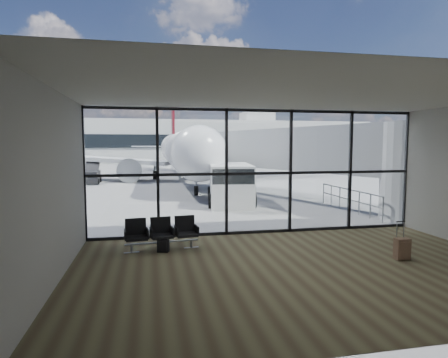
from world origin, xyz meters
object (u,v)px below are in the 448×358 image
object	(u,v)px
suitcase	(402,249)
service_van	(230,183)
airliner	(181,151)
backpack	(163,244)
mobile_stairs	(23,181)
belt_loader	(91,176)
seating_row	(161,232)

from	to	relation	value
suitcase	service_van	bearing A→B (deg)	103.84
service_van	airliner	bearing A→B (deg)	102.78
backpack	airliner	world-z (taller)	airliner
service_van	backpack	bearing A→B (deg)	-105.80
backpack	airliner	xyz separation A→B (m)	(2.70, 25.64, 2.43)
suitcase	mobile_stairs	bearing A→B (deg)	128.16
belt_loader	backpack	bearing A→B (deg)	-78.43
backpack	mobile_stairs	xyz separation A→B (m)	(-9.64, 19.06, 0.36)
backpack	mobile_stairs	size ratio (longest dim) A/B	0.13
belt_loader	mobile_stairs	world-z (taller)	mobile_stairs
backpack	mobile_stairs	world-z (taller)	mobile_stairs
seating_row	backpack	world-z (taller)	seating_row
seating_row	service_van	xyz separation A→B (m)	(4.02, 8.53, 0.57)
seating_row	suitcase	world-z (taller)	suitcase
backpack	belt_loader	distance (m)	22.77
mobile_stairs	belt_loader	bearing A→B (deg)	47.32
belt_loader	mobile_stairs	distance (m)	5.33
seating_row	airliner	xyz separation A→B (m)	(2.74, 25.29, 2.12)
airliner	mobile_stairs	xyz separation A→B (m)	(-12.34, -6.58, -2.07)
suitcase	airliner	xyz separation A→B (m)	(-3.83, 27.72, 2.34)
seating_row	suitcase	distance (m)	7.01
seating_row	mobile_stairs	xyz separation A→B (m)	(-9.60, 18.71, 0.05)
suitcase	mobile_stairs	world-z (taller)	mobile_stairs
suitcase	service_van	xyz separation A→B (m)	(-2.55, 10.96, 0.79)
suitcase	mobile_stairs	size ratio (longest dim) A/B	0.28
airliner	service_van	bearing A→B (deg)	-84.95
service_van	belt_loader	bearing A→B (deg)	133.36
airliner	service_van	distance (m)	16.88
seating_row	airliner	size ratio (longest dim) A/B	0.07
mobile_stairs	backpack	bearing A→B (deg)	-51.22
airliner	service_van	world-z (taller)	airliner
airliner	seating_row	bearing A→B (deg)	-95.52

